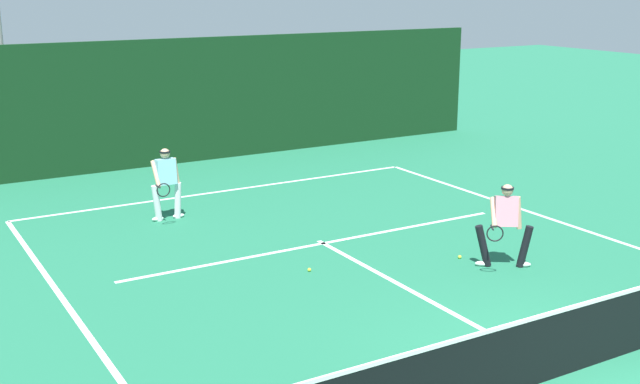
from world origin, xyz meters
The scene contains 10 objects.
ground_plane centered at (0.00, 0.00, 0.00)m, with size 80.00×80.00×0.00m, color #206B4A.
court_line_baseline_far centered at (0.00, 10.90, 0.00)m, with size 10.17×0.10×0.01m, color white.
court_line_service centered at (0.00, 6.23, 0.00)m, with size 8.29×0.10×0.01m, color white.
court_line_centre centered at (0.00, 3.20, 0.00)m, with size 0.10×6.40×0.01m, color white.
tennis_net centered at (0.00, 0.00, 0.50)m, with size 11.14×0.09×1.09m.
player_near centered at (2.12, 3.47, 0.83)m, with size 1.14×0.79×1.53m.
player_far centered at (-2.06, 9.32, 0.85)m, with size 0.79×0.81×1.56m.
tennis_ball centered at (-1.01, 5.01, 0.03)m, with size 0.07×0.07×0.07m, color #D1E033.
tennis_ball_extra centered at (1.73, 4.19, 0.03)m, with size 0.07×0.07×0.07m, color #D1E033.
back_fence_windscreen centered at (0.00, 14.42, 1.73)m, with size 20.32×0.12×3.47m, color black.
Camera 1 is at (-7.58, -6.55, 5.00)m, focal length 44.79 mm.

